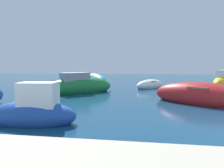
{
  "coord_description": "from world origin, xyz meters",
  "views": [
    {
      "loc": [
        -4.73,
        -5.8,
        1.99
      ],
      "look_at": [
        -7.1,
        10.03,
        0.48
      ],
      "focal_mm": 31.86,
      "sensor_mm": 36.0,
      "label": 1
    }
  ],
  "objects": [
    {
      "name": "moored_boat_8",
      "position": [
        -9.15,
        7.96,
        0.48
      ],
      "size": [
        4.92,
        4.61,
        1.81
      ],
      "rotation": [
        0.0,
        0.0,
        0.72
      ],
      "color": "#197233",
      "rests_on": "ground"
    },
    {
      "name": "moored_boat_4",
      "position": [
        -8.36,
        0.37,
        0.41
      ],
      "size": [
        3.13,
        1.41,
        1.65
      ],
      "rotation": [
        0.0,
        0.0,
        3.24
      ],
      "color": "#1E479E",
      "rests_on": "ground"
    },
    {
      "name": "moored_boat_5",
      "position": [
        -9.64,
        14.51,
        0.41
      ],
      "size": [
        4.07,
        4.65,
        1.48
      ],
      "rotation": [
        0.0,
        0.0,
        5.36
      ],
      "color": "teal",
      "rests_on": "ground"
    },
    {
      "name": "moored_boat_0",
      "position": [
        -1.68,
        4.95,
        0.4
      ],
      "size": [
        5.12,
        4.11,
        1.45
      ],
      "rotation": [
        0.0,
        0.0,
        2.57
      ],
      "color": "#B21E1E",
      "rests_on": "ground"
    },
    {
      "name": "moored_boat_3",
      "position": [
        -3.99,
        11.79,
        0.27
      ],
      "size": [
        2.97,
        3.23,
        0.98
      ],
      "rotation": [
        0.0,
        0.0,
        0.87
      ],
      "color": "white",
      "rests_on": "ground"
    }
  ]
}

